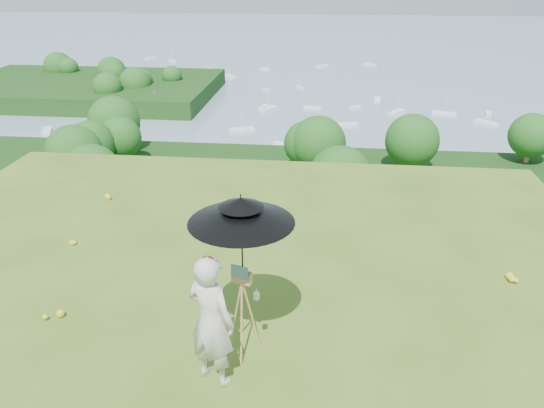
# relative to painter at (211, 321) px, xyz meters

# --- Properties ---
(ground) EXTENTS (14.00, 14.00, 0.00)m
(ground) POSITION_rel_painter_xyz_m (-0.21, 1.53, -0.93)
(ground) COLOR #42641C
(ground) RESTS_ON ground
(forest_slope) EXTENTS (140.00, 56.00, 22.00)m
(forest_slope) POSITION_rel_painter_xyz_m (-0.21, 36.53, -29.93)
(forest_slope) COLOR #0F340E
(forest_slope) RESTS_ON bay_water
(shoreline_tier) EXTENTS (170.00, 28.00, 8.00)m
(shoreline_tier) POSITION_rel_painter_xyz_m (-0.21, 76.53, -36.93)
(shoreline_tier) COLOR slate
(shoreline_tier) RESTS_ON bay_water
(bay_water) EXTENTS (700.00, 700.00, 0.00)m
(bay_water) POSITION_rel_painter_xyz_m (-0.21, 241.53, -34.93)
(bay_water) COLOR slate
(bay_water) RESTS_ON ground
(peninsula) EXTENTS (90.00, 60.00, 12.00)m
(peninsula) POSITION_rel_painter_xyz_m (-75.21, 156.53, -29.93)
(peninsula) COLOR #0F340E
(peninsula) RESTS_ON bay_water
(slope_trees) EXTENTS (110.00, 50.00, 6.00)m
(slope_trees) POSITION_rel_painter_xyz_m (-0.21, 36.53, -15.93)
(slope_trees) COLOR #185018
(slope_trees) RESTS_ON forest_slope
(harbor_town) EXTENTS (110.00, 22.00, 5.00)m
(harbor_town) POSITION_rel_painter_xyz_m (-0.21, 76.53, -30.43)
(harbor_town) COLOR beige
(harbor_town) RESTS_ON shoreline_tier
(moored_boats) EXTENTS (140.00, 140.00, 0.70)m
(moored_boats) POSITION_rel_painter_xyz_m (-12.71, 162.53, -34.58)
(moored_boats) COLOR white
(moored_boats) RESTS_ON bay_water
(wildflowers) EXTENTS (10.00, 10.50, 0.12)m
(wildflowers) POSITION_rel_painter_xyz_m (-0.21, 1.78, -0.87)
(wildflowers) COLOR yellow
(wildflowers) RESTS_ON ground
(painter) EXTENTS (0.80, 0.70, 1.86)m
(painter) POSITION_rel_painter_xyz_m (0.00, 0.00, 0.00)
(painter) COLOR beige
(painter) RESTS_ON ground
(field_easel) EXTENTS (0.69, 0.69, 1.46)m
(field_easel) POSITION_rel_painter_xyz_m (0.31, 0.53, -0.20)
(field_easel) COLOR #AB7847
(field_easel) RESTS_ON ground
(sun_umbrella) EXTENTS (1.60, 1.60, 1.23)m
(sun_umbrella) POSITION_rel_painter_xyz_m (0.32, 0.55, 0.89)
(sun_umbrella) COLOR black
(sun_umbrella) RESTS_ON field_easel
(painter_cap) EXTENTS (0.25, 0.28, 0.10)m
(painter_cap) POSITION_rel_painter_xyz_m (0.00, 0.00, 0.87)
(painter_cap) COLOR #D77876
(painter_cap) RESTS_ON painter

